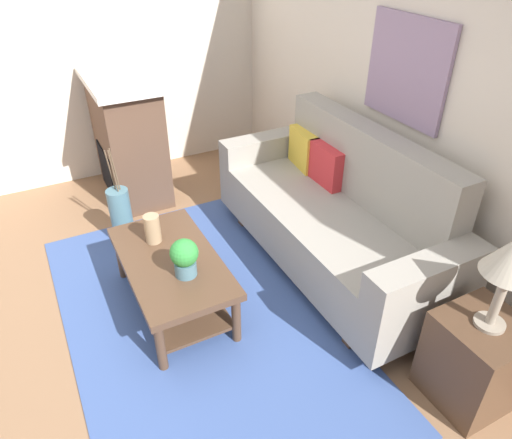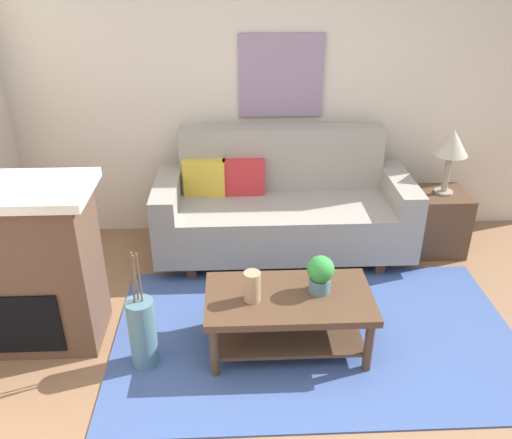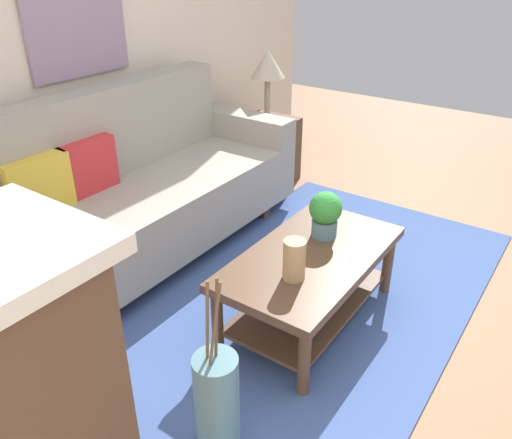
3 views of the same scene
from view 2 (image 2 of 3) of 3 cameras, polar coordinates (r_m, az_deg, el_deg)
ground_plane at (r=3.50m, az=7.65°, el=-17.64°), size 8.99×8.99×0.00m
wall_back at (r=4.82m, az=4.23°, el=13.99°), size 4.99×0.10×2.70m
area_rug at (r=3.86m, az=6.42°, el=-12.35°), size 2.83×1.68×0.01m
couch at (r=4.61m, az=2.93°, el=1.22°), size 2.18×0.84×1.08m
throw_pillow_mustard at (r=4.61m, az=-5.55°, el=4.53°), size 0.37×0.16×0.32m
throw_pillow_crimson at (r=4.60m, az=-1.34°, el=4.62°), size 0.36×0.12×0.32m
coffee_table at (r=3.57m, az=3.53°, el=-9.65°), size 1.10×0.60×0.43m
tabletop_vase at (r=3.40m, az=-0.41°, el=-7.21°), size 0.11×0.11×0.21m
potted_plant_tabletop at (r=3.48m, az=6.94°, el=-5.75°), size 0.18×0.18×0.26m
side_table at (r=4.98m, az=19.01°, el=-0.20°), size 0.44×0.44×0.56m
table_lamp at (r=4.71m, az=20.33°, el=7.52°), size 0.28×0.28×0.57m
fireplace at (r=3.82m, az=-23.61°, el=-4.59°), size 1.02×0.58×1.16m
floor_vase at (r=3.56m, az=-12.08°, el=-11.90°), size 0.18×0.18×0.50m
floor_vase_branch_a at (r=3.30m, az=-12.46°, el=-6.12°), size 0.01×0.03×0.36m
floor_vase_branch_b at (r=3.32m, az=-12.93°, el=-5.96°), size 0.02×0.04×0.36m
floor_vase_branch_c at (r=3.29m, az=-13.02°, el=-6.29°), size 0.05×0.05×0.36m
framed_painting at (r=4.71m, az=2.70°, el=15.18°), size 0.73×0.03×0.70m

